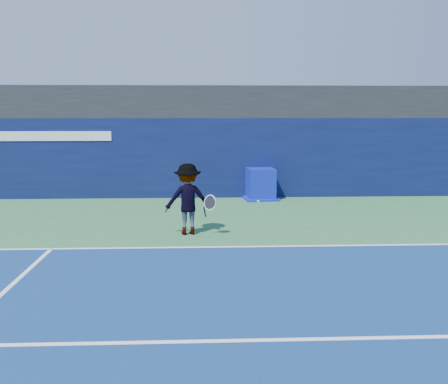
{
  "coord_description": "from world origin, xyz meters",
  "views": [
    {
      "loc": [
        -1.36,
        -8.7,
        3.26
      ],
      "look_at": [
        -0.78,
        5.2,
        1.0
      ],
      "focal_mm": 40.0,
      "sensor_mm": 36.0,
      "label": 1
    }
  ],
  "objects": [
    {
      "name": "stadium_band",
      "position": [
        0.0,
        11.5,
        3.6
      ],
      "size": [
        36.0,
        3.0,
        1.2
      ],
      "primitive_type": "cube",
      "color": "black",
      "rests_on": "back_wall_assembly"
    },
    {
      "name": "ground",
      "position": [
        0.0,
        0.0,
        0.0
      ],
      "size": [
        80.0,
        80.0,
        0.0
      ],
      "primitive_type": "plane",
      "color": "#316E3D",
      "rests_on": "ground"
    },
    {
      "name": "tennis_ball",
      "position": [
        0.12,
        4.49,
        0.86
      ],
      "size": [
        0.07,
        0.07,
        0.07
      ],
      "color": "#BDDF18",
      "rests_on": "ground"
    },
    {
      "name": "service_line",
      "position": [
        0.0,
        -2.0,
        0.01
      ],
      "size": [
        24.0,
        0.1,
        0.01
      ],
      "primitive_type": "cube",
      "color": "white",
      "rests_on": "ground"
    },
    {
      "name": "tennis_player",
      "position": [
        -1.78,
        4.39,
        0.95
      ],
      "size": [
        1.42,
        0.86,
        1.89
      ],
      "color": "white",
      "rests_on": "ground"
    },
    {
      "name": "baseline",
      "position": [
        0.0,
        3.0,
        0.01
      ],
      "size": [
        24.0,
        0.1,
        0.01
      ],
      "primitive_type": "cube",
      "color": "white",
      "rests_on": "ground"
    },
    {
      "name": "back_wall_assembly",
      "position": [
        -0.0,
        10.5,
        1.5
      ],
      "size": [
        36.0,
        1.03,
        3.0
      ],
      "color": "#0B133D",
      "rests_on": "ground"
    },
    {
      "name": "equipment_cart",
      "position": [
        0.78,
        9.62,
        0.53
      ],
      "size": [
        1.35,
        1.35,
        1.16
      ],
      "color": "#0B19A0",
      "rests_on": "ground"
    }
  ]
}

